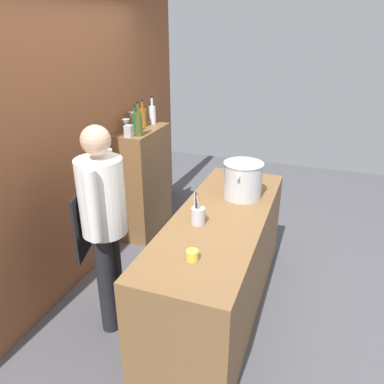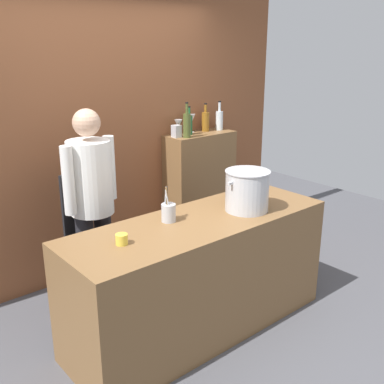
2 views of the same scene
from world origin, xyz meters
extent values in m
plane|color=#4C4C51|center=(0.00, 0.00, 0.00)|extent=(8.00, 8.00, 0.00)
cube|color=brown|center=(0.00, 1.40, 1.50)|extent=(4.40, 0.10, 3.00)
cube|color=brown|center=(0.00, 0.00, 0.45)|extent=(2.07, 0.70, 0.90)
cube|color=brown|center=(1.04, 1.19, 0.62)|extent=(0.76, 0.32, 1.24)
cylinder|color=black|center=(-0.35, 0.81, 0.42)|extent=(0.14, 0.14, 0.84)
cylinder|color=black|center=(-0.54, 0.75, 0.42)|extent=(0.14, 0.14, 0.84)
cylinder|color=white|center=(-0.45, 0.78, 1.13)|extent=(0.34, 0.34, 0.58)
cube|color=black|center=(-0.50, 0.95, 0.89)|extent=(0.29, 0.11, 0.52)
cylinder|color=white|center=(-0.23, 0.84, 1.16)|extent=(0.09, 0.09, 0.52)
cylinder|color=white|center=(-0.66, 0.71, 1.16)|extent=(0.09, 0.09, 0.52)
sphere|color=tan|center=(-0.45, 0.78, 1.55)|extent=(0.21, 0.21, 0.21)
cylinder|color=#B7BABF|center=(0.41, -0.08, 1.05)|extent=(0.33, 0.33, 0.30)
cylinder|color=#B7BABF|center=(0.41, -0.08, 1.21)|extent=(0.34, 0.34, 0.01)
cube|color=#B7BABF|center=(0.23, -0.08, 1.15)|extent=(0.04, 0.02, 0.02)
cube|color=#B7BABF|center=(0.59, -0.08, 1.15)|extent=(0.04, 0.02, 0.02)
cylinder|color=#B7BABF|center=(-0.19, 0.12, 0.97)|extent=(0.10, 0.10, 0.13)
cylinder|color=#B7BABF|center=(-0.20, 0.15, 1.04)|extent=(0.04, 0.02, 0.23)
cylinder|color=#262626|center=(-0.20, 0.14, 1.04)|extent=(0.03, 0.03, 0.24)
cylinder|color=olive|center=(-0.20, 0.12, 1.04)|extent=(0.02, 0.03, 0.24)
cylinder|color=#B7BABF|center=(-0.20, 0.12, 1.03)|extent=(0.03, 0.03, 0.22)
cylinder|color=yellow|center=(-0.66, 0.00, 0.93)|extent=(0.08, 0.08, 0.07)
cylinder|color=silver|center=(1.33, 1.20, 1.34)|extent=(0.08, 0.08, 0.20)
cylinder|color=silver|center=(1.33, 1.20, 1.48)|extent=(0.03, 0.03, 0.10)
cylinder|color=black|center=(1.33, 1.20, 1.54)|extent=(0.03, 0.03, 0.01)
cylinder|color=#8C5919|center=(1.17, 1.24, 1.34)|extent=(0.08, 0.08, 0.20)
cylinder|color=#8C5919|center=(1.17, 1.24, 1.48)|extent=(0.03, 0.03, 0.08)
cylinder|color=black|center=(1.17, 1.24, 1.52)|extent=(0.03, 0.03, 0.01)
cylinder|color=#1E592D|center=(0.92, 1.21, 1.33)|extent=(0.06, 0.06, 0.19)
cylinder|color=#1E592D|center=(0.92, 1.21, 1.47)|extent=(0.02, 0.02, 0.08)
cylinder|color=black|center=(0.92, 1.21, 1.52)|extent=(0.02, 0.02, 0.01)
cylinder|color=#475123|center=(0.79, 1.10, 1.35)|extent=(0.07, 0.07, 0.24)
cylinder|color=#475123|center=(0.79, 1.10, 1.52)|extent=(0.03, 0.03, 0.10)
cylinder|color=black|center=(0.79, 1.10, 1.57)|extent=(0.03, 0.03, 0.01)
cylinder|color=silver|center=(1.02, 1.30, 1.24)|extent=(0.06, 0.06, 0.01)
cylinder|color=silver|center=(1.02, 1.30, 1.29)|extent=(0.01, 0.01, 0.09)
cone|color=silver|center=(1.02, 1.30, 1.38)|extent=(0.08, 0.08, 0.09)
cylinder|color=silver|center=(0.81, 1.26, 1.24)|extent=(0.06, 0.06, 0.01)
cylinder|color=silver|center=(0.81, 1.26, 1.28)|extent=(0.01, 0.01, 0.07)
cone|color=silver|center=(0.81, 1.26, 1.35)|extent=(0.08, 0.08, 0.08)
cube|color=#B2B2B7|center=(0.72, 1.18, 1.30)|extent=(0.08, 0.08, 0.12)
camera|label=1|loc=(-2.55, -0.68, 2.26)|focal=35.13mm
camera|label=2|loc=(-2.03, -2.31, 2.11)|focal=42.62mm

